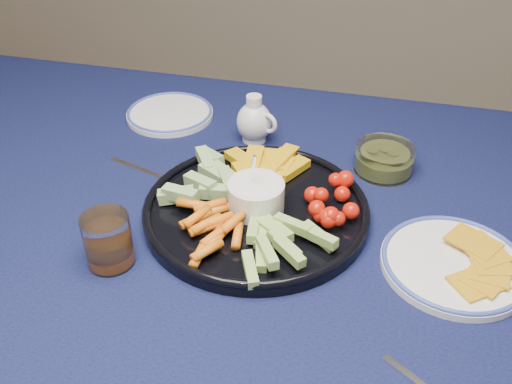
% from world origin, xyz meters
% --- Properties ---
extents(dining_table, '(1.67, 1.07, 0.75)m').
position_xyz_m(dining_table, '(0.00, 0.00, 0.66)').
color(dining_table, '#4A2D18').
rests_on(dining_table, ground).
extents(crudite_platter, '(0.37, 0.37, 0.12)m').
position_xyz_m(crudite_platter, '(0.09, 0.05, 0.77)').
color(crudite_platter, black).
rests_on(crudite_platter, dining_table).
extents(creamer_pitcher, '(0.09, 0.07, 0.10)m').
position_xyz_m(creamer_pitcher, '(0.03, 0.28, 0.79)').
color(creamer_pitcher, white).
rests_on(creamer_pitcher, dining_table).
extents(pickle_bowl, '(0.10, 0.10, 0.05)m').
position_xyz_m(pickle_bowl, '(0.28, 0.24, 0.77)').
color(pickle_bowl, white).
rests_on(pickle_bowl, dining_table).
extents(cheese_plate, '(0.21, 0.21, 0.02)m').
position_xyz_m(cheese_plate, '(0.40, 0.00, 0.76)').
color(cheese_plate, white).
rests_on(cheese_plate, dining_table).
extents(juice_tumbler, '(0.07, 0.07, 0.08)m').
position_xyz_m(juice_tumbler, '(-0.09, -0.11, 0.78)').
color(juice_tumbler, white).
rests_on(juice_tumbler, dining_table).
extents(fork_left, '(0.16, 0.06, 0.00)m').
position_xyz_m(fork_left, '(-0.12, 0.12, 0.75)').
color(fork_left, white).
rests_on(fork_left, dining_table).
extents(side_plate_extra, '(0.18, 0.18, 0.01)m').
position_xyz_m(side_plate_extra, '(-0.17, 0.33, 0.75)').
color(side_plate_extra, white).
rests_on(side_plate_extra, dining_table).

